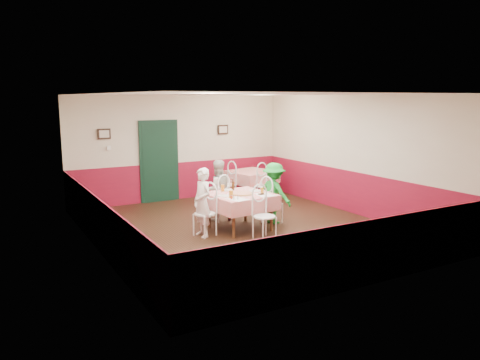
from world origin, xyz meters
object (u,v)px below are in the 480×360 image
second_table (251,185)px  beer_bottle (233,185)px  chair_far (219,201)px  chair_second_a (227,185)px  chair_near (265,217)px  glass_b (262,191)px  glass_c (223,188)px  chair_right (272,203)px  diner_left (202,202)px  wallet (261,194)px  diner_far (217,190)px  chair_second_b (266,187)px  main_table (240,212)px  chair_left (205,214)px  pizza (242,194)px  glass_a (231,194)px  diner_right (274,193)px

second_table → beer_bottle: bearing=-129.3°
chair_far → chair_second_a: 1.99m
chair_near → glass_b: chair_near is taller
glass_c → beer_bottle: size_ratio=0.68×
beer_bottle → chair_right: bearing=-23.7°
beer_bottle → diner_left: (-0.96, -0.49, -0.18)m
second_table → chair_far: size_ratio=1.24×
diner_left → wallet: bearing=75.3°
chair_second_a → beer_bottle: 2.34m
glass_c → wallet: glass_c is taller
beer_bottle → diner_far: bearing=105.8°
chair_near → chair_second_b: size_ratio=1.00×
main_table → chair_right: bearing=4.7°
chair_near → chair_left: bearing=134.4°
second_table → chair_far: bearing=-138.0°
chair_far → pizza: 0.98m
main_table → pizza: pizza is taller
chair_second_b → glass_a: size_ratio=5.78×
chair_far → glass_a: (-0.30, -1.15, 0.39)m
diner_far → main_table: bearing=104.2°
glass_b → glass_c: glass_c is taller
second_table → beer_bottle: (-1.71, -2.09, 0.49)m
chair_second_a → pizza: 2.79m
main_table → glass_a: (-0.37, -0.30, 0.46)m
main_table → chair_near: size_ratio=1.36×
glass_c → chair_far: bearing=73.6°
chair_second_a → chair_second_b: bearing=33.6°
beer_bottle → glass_a: bearing=-121.3°
chair_far → glass_c: glass_c is taller
chair_far → diner_left: (-0.83, -0.92, 0.24)m
main_table → beer_bottle: 0.65m
chair_second_a → glass_b: chair_second_a is taller
glass_c → diner_left: 0.85m
chair_second_a → chair_second_b: same height
glass_c → diner_right: 1.16m
glass_a → glass_c: glass_a is taller
second_table → pizza: 3.15m
chair_second_b → wallet: size_ratio=8.18×
glass_c → main_table: bearing=-62.3°
chair_near → diner_right: size_ratio=0.67×
pizza → second_table: bearing=55.6°
chair_second_a → wallet: (-0.69, -2.81, 0.32)m
pizza → chair_right: bearing=9.4°
beer_bottle → chair_second_b: bearing=38.1°
second_table → diner_right: diner_right is taller
main_table → diner_far: 0.95m
pizza → glass_c: size_ratio=3.09×
main_table → chair_second_b: bearing=44.8°
chair_right → glass_a: 1.33m
diner_left → diner_right: bearing=90.3°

